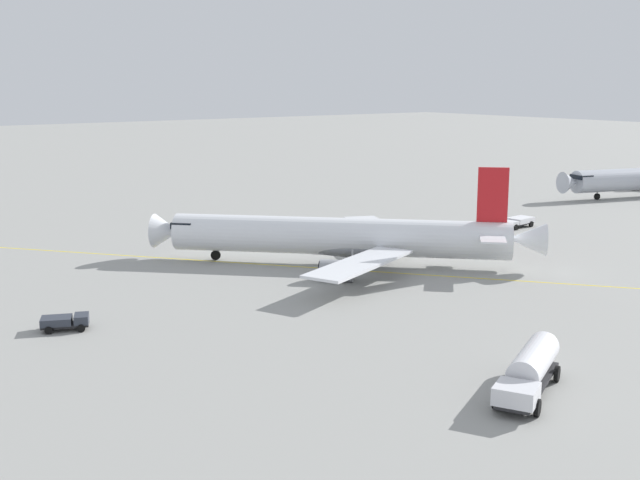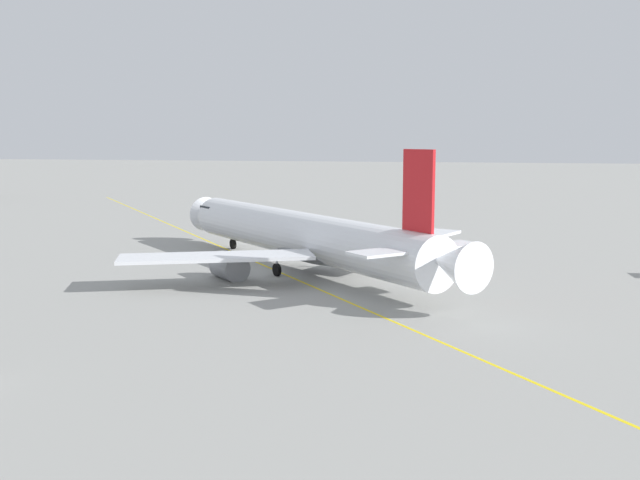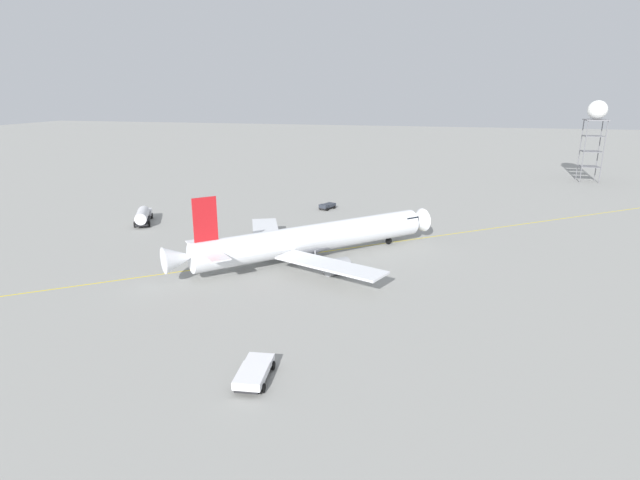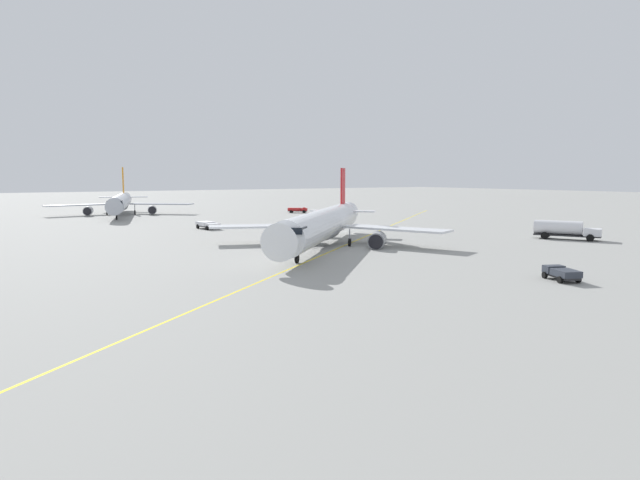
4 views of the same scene
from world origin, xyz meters
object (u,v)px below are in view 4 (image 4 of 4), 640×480
at_px(baggage_truck_truck, 561,273).
at_px(ops_pickup_truck, 298,210).
at_px(fuel_tanker_truck, 565,229).
at_px(airliner_secondary, 120,203).
at_px(airliner_main, 323,226).
at_px(pushback_tug_truck, 208,225).

bearing_deg(baggage_truck_truck, ops_pickup_truck, 7.21).
distance_m(fuel_tanker_truck, baggage_truck_truck, 36.89).
bearing_deg(airliner_secondary, airliner_main, 22.85).
height_order(airliner_main, baggage_truck_truck, airliner_main).
bearing_deg(ops_pickup_truck, pushback_tug_truck, -103.00).
height_order(airliner_secondary, pushback_tug_truck, airliner_secondary).
xyz_separation_m(pushback_tug_truck, ops_pickup_truck, (-36.73, -29.66, -0.00)).
relative_size(airliner_secondary, baggage_truck_truck, 10.22).
height_order(pushback_tug_truck, baggage_truck_truck, pushback_tug_truck).
xyz_separation_m(fuel_tanker_truck, baggage_truck_truck, (30.93, 20.10, -0.87)).
relative_size(airliner_secondary, ops_pickup_truck, 8.15).
xyz_separation_m(airliner_secondary, fuel_tanker_truck, (-45.00, 91.04, -1.45)).
height_order(airliner_secondary, baggage_truck_truck, airliner_secondary).
bearing_deg(pushback_tug_truck, baggage_truck_truck, 1.61).
height_order(pushback_tug_truck, ops_pickup_truck, ops_pickup_truck).
height_order(airliner_main, ops_pickup_truck, airliner_main).
xyz_separation_m(airliner_main, ops_pickup_truck, (-32.93, -62.86, -2.14)).
height_order(fuel_tanker_truck, baggage_truck_truck, fuel_tanker_truck).
relative_size(airliner_secondary, pushback_tug_truck, 7.48).
bearing_deg(airliner_main, airliner_secondary, -128.69).
distance_m(airliner_secondary, pushback_tug_truck, 45.54).
bearing_deg(airliner_main, ops_pickup_truck, -162.76).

